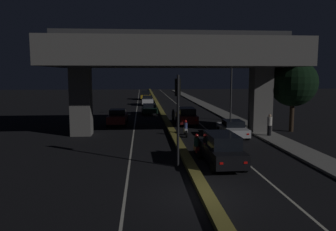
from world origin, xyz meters
name	(u,v)px	position (x,y,z in m)	size (l,w,h in m)	color
ground_plane	(206,196)	(0.00, 0.00, 0.00)	(200.00, 200.00, 0.00)	black
lane_line_left_inner	(137,109)	(-3.40, 35.00, 0.00)	(0.12, 126.00, 0.00)	beige
lane_line_right_inner	(183,109)	(3.40, 35.00, 0.00)	(0.12, 126.00, 0.00)	beige
median_divider	(160,108)	(0.00, 35.00, 0.12)	(0.59, 126.00, 0.23)	olive
sidewalk_right	(223,114)	(7.81, 28.00, 0.07)	(2.00, 126.00, 0.15)	gray
elevated_overpass	(173,57)	(0.00, 14.79, 6.58)	(20.43, 9.18, 8.81)	#5B5956
traffic_light_left_of_median	(178,105)	(-0.69, 4.55, 3.47)	(0.30, 0.49, 5.10)	black
street_lamp	(228,78)	(6.90, 22.50, 4.70)	(2.37, 0.32, 7.93)	#2D2D30
car_black_lead	(222,149)	(1.84, 4.74, 0.92)	(2.00, 4.65, 1.80)	black
car_white_second	(233,128)	(4.81, 13.04, 0.70)	(1.93, 4.69, 1.38)	silver
car_dark_red_third	(186,116)	(1.92, 20.02, 0.88)	(1.98, 4.31, 1.72)	#591414
car_dark_red_lead_oncoming	(118,117)	(-5.13, 20.42, 0.79)	(2.00, 4.62, 1.57)	#591414
car_dark_green_second_oncoming	(150,109)	(-1.66, 28.99, 0.70)	(2.07, 4.04, 1.32)	black
car_white_third_oncoming	(147,100)	(-1.70, 41.77, 0.80)	(1.99, 4.26, 1.54)	silver
car_taxi_yellow_fourth_oncoming	(146,95)	(-1.84, 53.94, 0.91)	(2.19, 4.49, 1.76)	gold
motorcycle_red_filtering_near	(197,147)	(0.75, 6.78, 0.60)	(0.32, 1.93, 1.43)	black
motorcycle_white_filtering_mid	(186,129)	(0.95, 13.53, 0.59)	(0.32, 1.75, 1.36)	black
motorcycle_black_filtering_far	(173,117)	(0.66, 21.16, 0.62)	(0.33, 1.85, 1.47)	black
pedestrian_on_sidewalk	(269,125)	(7.74, 12.54, 1.02)	(0.38, 0.38, 1.77)	black
roadside_tree_kerbside_near	(293,83)	(10.75, 15.00, 4.37)	(4.19, 4.19, 6.48)	#2D2116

